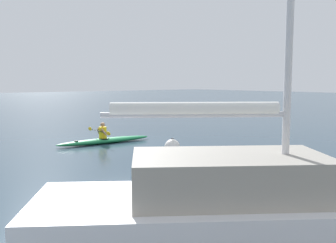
% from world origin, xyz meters
% --- Properties ---
extents(ground_plane, '(160.00, 160.00, 0.00)m').
position_xyz_m(ground_plane, '(0.00, 0.00, 0.00)').
color(ground_plane, '#283D4C').
extents(kayak, '(4.66, 0.88, 0.26)m').
position_xyz_m(kayak, '(0.54, -0.09, 0.13)').
color(kayak, '#19723F').
rests_on(kayak, ground).
extents(kayaker, '(0.47, 2.36, 0.73)m').
position_xyz_m(kayaker, '(0.66, -0.10, 0.57)').
color(kayaker, yellow).
rests_on(kayaker, kayak).
extents(sailboat_far_right_berth, '(7.32, 5.82, 8.64)m').
position_xyz_m(sailboat_far_right_berth, '(4.17, 11.32, 0.69)').
color(sailboat_far_right_berth, white).
rests_on(sailboat_far_right_berth, ground).
extents(mooring_buoy_red_near, '(0.61, 0.61, 0.66)m').
position_xyz_m(mooring_buoy_red_near, '(-0.17, 3.94, 0.31)').
color(mooring_buoy_red_near, silver).
rests_on(mooring_buoy_red_near, ground).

